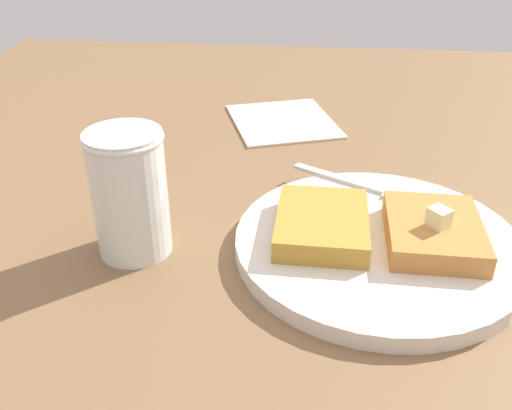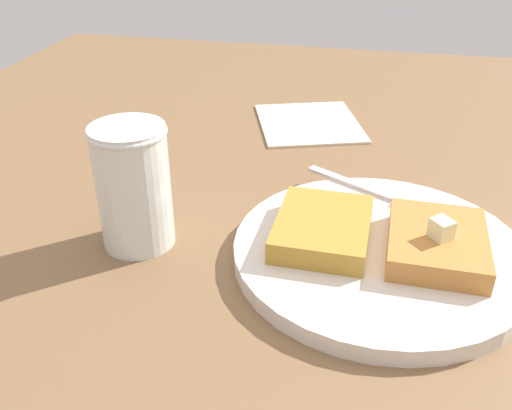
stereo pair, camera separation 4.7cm
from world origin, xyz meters
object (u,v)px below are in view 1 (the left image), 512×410
Objects in this scene: plate at (378,244)px; syrup_jar at (130,198)px; napkin at (283,121)px; fork at (376,189)px.

plate is 21.07cm from syrup_jar.
syrup_jar reaches higher than napkin.
syrup_jar reaches higher than plate.
plate is 1.73× the size of napkin.
napkin is (10.11, -20.22, -1.50)cm from fork.
fork is at bearing 116.56° from napkin.
syrup_jar is (21.07, 9.71, 3.37)cm from fork.
syrup_jar is (20.60, 1.50, 4.16)cm from plate.
plate is at bearing 86.71° from fork.
fork reaches higher than plate.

